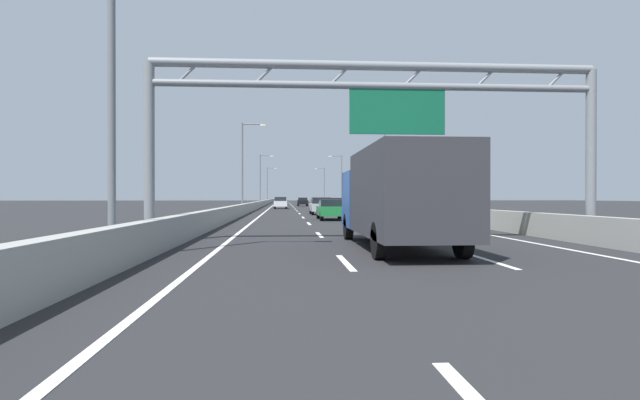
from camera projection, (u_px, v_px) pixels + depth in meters
ground_plane at (301, 205)px, 99.76m from camera, size 260.00×260.00×0.00m
lane_dash_left_1 at (345, 262)px, 12.35m from camera, size 0.16×3.00×0.01m
lane_dash_left_2 at (319, 235)px, 21.33m from camera, size 0.16×3.00×0.01m
lane_dash_left_3 at (309, 224)px, 30.31m from camera, size 0.16×3.00×0.01m
lane_dash_left_4 at (303, 217)px, 39.28m from camera, size 0.16×3.00×0.01m
lane_dash_left_5 at (300, 214)px, 48.26m from camera, size 0.16×3.00×0.01m
lane_dash_left_6 at (297, 211)px, 57.24m from camera, size 0.16×3.00×0.01m
lane_dash_left_7 at (295, 209)px, 66.22m from camera, size 0.16×3.00×0.01m
lane_dash_left_8 at (294, 208)px, 75.19m from camera, size 0.16×3.00×0.01m
lane_dash_left_9 at (293, 206)px, 84.17m from camera, size 0.16×3.00×0.01m
lane_dash_left_10 at (292, 206)px, 93.15m from camera, size 0.16×3.00×0.01m
lane_dash_left_11 at (291, 205)px, 102.13m from camera, size 0.16×3.00×0.01m
lane_dash_left_12 at (291, 204)px, 111.10m from camera, size 0.16×3.00×0.01m
lane_dash_left_13 at (290, 204)px, 120.08m from camera, size 0.16×3.00×0.01m
lane_dash_left_14 at (290, 203)px, 129.06m from camera, size 0.16×3.00×0.01m
lane_dash_left_15 at (289, 203)px, 138.04m from camera, size 0.16×3.00×0.01m
lane_dash_left_16 at (289, 202)px, 147.01m from camera, size 0.16×3.00×0.01m
lane_dash_left_17 at (289, 202)px, 155.99m from camera, size 0.16×3.00×0.01m
lane_dash_right_1 at (491, 261)px, 12.61m from camera, size 0.16×3.00×0.01m
lane_dash_right_2 at (405, 234)px, 21.58m from camera, size 0.16×3.00×0.01m
lane_dash_right_3 at (369, 223)px, 30.56m from camera, size 0.16×3.00×0.01m
lane_dash_right_4 at (350, 217)px, 39.54m from camera, size 0.16×3.00×0.01m
lane_dash_right_5 at (338, 214)px, 48.52m from camera, size 0.16×3.00×0.01m
lane_dash_right_6 at (329, 211)px, 57.49m from camera, size 0.16×3.00×0.01m
lane_dash_right_7 at (323, 209)px, 66.47m from camera, size 0.16×3.00×0.01m
lane_dash_right_8 at (318, 208)px, 75.45m from camera, size 0.16×3.00×0.01m
lane_dash_right_9 at (315, 206)px, 84.43m from camera, size 0.16×3.00×0.01m
lane_dash_right_10 at (312, 206)px, 93.40m from camera, size 0.16×3.00×0.01m
lane_dash_right_11 at (309, 205)px, 102.38m from camera, size 0.16×3.00×0.01m
lane_dash_right_12 at (307, 204)px, 111.36m from camera, size 0.16×3.00×0.01m
lane_dash_right_13 at (305, 204)px, 120.34m from camera, size 0.16×3.00×0.01m
lane_dash_right_14 at (304, 203)px, 129.31m from camera, size 0.16×3.00×0.01m
lane_dash_right_15 at (303, 203)px, 138.29m from camera, size 0.16×3.00×0.01m
lane_dash_right_16 at (301, 202)px, 147.27m from camera, size 0.16×3.00×0.01m
lane_dash_right_17 at (300, 202)px, 156.24m from camera, size 0.16×3.00×0.01m
edge_line_left at (272, 206)px, 87.42m from camera, size 0.16×176.00×0.01m
edge_line_right at (334, 206)px, 88.16m from camera, size 0.16×176.00×0.01m
barrier_left at (267, 202)px, 109.25m from camera, size 0.45×220.00×0.95m
barrier_right at (331, 202)px, 110.22m from camera, size 0.45×220.00×0.95m
sign_gantry at (380, 105)px, 18.11m from camera, size 16.09×0.36×6.36m
streetlamp_left_near at (121, 49)px, 13.23m from camera, size 2.58×0.28×9.50m
streetlamp_left_mid at (244, 161)px, 54.87m from camera, size 2.58×0.28×9.50m
streetlamp_right_mid at (383, 162)px, 55.92m from camera, size 2.58×0.28×9.50m
streetlamp_left_far at (261, 177)px, 96.51m from camera, size 2.58×0.28×9.50m
streetlamp_right_far at (340, 177)px, 97.57m from camera, size 2.58×0.28×9.50m
streetlamp_left_distant at (268, 183)px, 138.16m from camera, size 2.58×0.28×9.50m
streetlamp_right_distant at (323, 183)px, 139.21m from camera, size 2.58×0.28×9.50m
silver_car at (321, 206)px, 46.05m from camera, size 1.82×4.29×1.53m
black_car at (303, 202)px, 88.49m from camera, size 1.76×4.36×1.47m
red_car at (336, 203)px, 68.83m from camera, size 1.79×4.38×1.46m
green_car at (331, 209)px, 35.48m from camera, size 1.76×4.52×1.40m
yellow_car at (442, 216)px, 21.80m from camera, size 1.75×4.62×1.49m
white_car at (281, 203)px, 68.66m from camera, size 1.73×4.22×1.58m
box_truck at (398, 195)px, 15.68m from camera, size 2.45×8.48×2.96m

